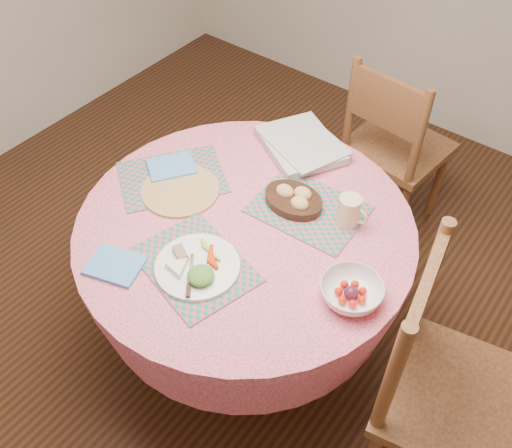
{
  "coord_description": "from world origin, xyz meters",
  "views": [
    {
      "loc": [
        0.9,
        -1.1,
        2.25
      ],
      "look_at": [
        0.05,
        0.0,
        0.78
      ],
      "focal_mm": 40.0,
      "sensor_mm": 36.0,
      "label": 1
    }
  ],
  "objects_px": {
    "chair_back": "(393,145)",
    "dinner_plate": "(198,267)",
    "chair_right": "(442,384)",
    "fruit_bowl": "(351,292)",
    "dining_table": "(246,258)",
    "wicker_trivet": "(180,190)",
    "latte_mug": "(350,211)",
    "bread_bowl": "(294,199)"
  },
  "relations": [
    {
      "from": "chair_back",
      "to": "dinner_plate",
      "type": "relative_size",
      "value": 3.36
    },
    {
      "from": "chair_right",
      "to": "fruit_bowl",
      "type": "distance_m",
      "value": 0.43
    },
    {
      "from": "dining_table",
      "to": "wicker_trivet",
      "type": "xyz_separation_m",
      "value": [
        -0.3,
        -0.02,
        0.2
      ]
    },
    {
      "from": "dining_table",
      "to": "chair_back",
      "type": "xyz_separation_m",
      "value": [
        0.09,
        1.03,
        -0.05
      ]
    },
    {
      "from": "wicker_trivet",
      "to": "fruit_bowl",
      "type": "distance_m",
      "value": 0.78
    },
    {
      "from": "dining_table",
      "to": "latte_mug",
      "type": "relative_size",
      "value": 10.52
    },
    {
      "from": "dining_table",
      "to": "wicker_trivet",
      "type": "relative_size",
      "value": 4.13
    },
    {
      "from": "latte_mug",
      "to": "fruit_bowl",
      "type": "distance_m",
      "value": 0.33
    },
    {
      "from": "chair_right",
      "to": "latte_mug",
      "type": "bearing_deg",
      "value": 53.99
    },
    {
      "from": "chair_back",
      "to": "wicker_trivet",
      "type": "xyz_separation_m",
      "value": [
        -0.4,
        -1.05,
        0.25
      ]
    },
    {
      "from": "chair_right",
      "to": "fruit_bowl",
      "type": "height_order",
      "value": "chair_right"
    },
    {
      "from": "dining_table",
      "to": "dinner_plate",
      "type": "height_order",
      "value": "dinner_plate"
    },
    {
      "from": "dining_table",
      "to": "bread_bowl",
      "type": "distance_m",
      "value": 0.31
    },
    {
      "from": "wicker_trivet",
      "to": "dinner_plate",
      "type": "distance_m",
      "value": 0.4
    },
    {
      "from": "chair_back",
      "to": "latte_mug",
      "type": "relative_size",
      "value": 8.17
    },
    {
      "from": "dinner_plate",
      "to": "latte_mug",
      "type": "height_order",
      "value": "latte_mug"
    },
    {
      "from": "chair_back",
      "to": "wicker_trivet",
      "type": "bearing_deg",
      "value": 75.34
    },
    {
      "from": "chair_right",
      "to": "wicker_trivet",
      "type": "xyz_separation_m",
      "value": [
        -1.13,
        0.01,
        0.2
      ]
    },
    {
      "from": "chair_back",
      "to": "dinner_plate",
      "type": "distance_m",
      "value": 1.33
    },
    {
      "from": "chair_right",
      "to": "chair_back",
      "type": "height_order",
      "value": "chair_right"
    },
    {
      "from": "bread_bowl",
      "to": "fruit_bowl",
      "type": "height_order",
      "value": "bread_bowl"
    },
    {
      "from": "chair_back",
      "to": "chair_right",
      "type": "bearing_deg",
      "value": 130.84
    },
    {
      "from": "dining_table",
      "to": "bread_bowl",
      "type": "bearing_deg",
      "value": 65.81
    },
    {
      "from": "bread_bowl",
      "to": "dining_table",
      "type": "bearing_deg",
      "value": -114.19
    },
    {
      "from": "chair_back",
      "to": "wicker_trivet",
      "type": "height_order",
      "value": "chair_back"
    },
    {
      "from": "dinner_plate",
      "to": "latte_mug",
      "type": "relative_size",
      "value": 2.43
    },
    {
      "from": "chair_back",
      "to": "dinner_plate",
      "type": "xyz_separation_m",
      "value": [
        -0.08,
        -1.3,
        0.27
      ]
    },
    {
      "from": "dining_table",
      "to": "fruit_bowl",
      "type": "distance_m",
      "value": 0.53
    },
    {
      "from": "dining_table",
      "to": "bread_bowl",
      "type": "xyz_separation_m",
      "value": [
        0.08,
        0.19,
        0.23
      ]
    },
    {
      "from": "chair_right",
      "to": "chair_back",
      "type": "relative_size",
      "value": 1.1
    },
    {
      "from": "latte_mug",
      "to": "fruit_bowl",
      "type": "bearing_deg",
      "value": -57.25
    },
    {
      "from": "dining_table",
      "to": "dinner_plate",
      "type": "distance_m",
      "value": 0.34
    },
    {
      "from": "bread_bowl",
      "to": "latte_mug",
      "type": "xyz_separation_m",
      "value": [
        0.21,
        0.04,
        0.03
      ]
    },
    {
      "from": "latte_mug",
      "to": "wicker_trivet",
      "type": "bearing_deg",
      "value": -157.84
    },
    {
      "from": "chair_right",
      "to": "bread_bowl",
      "type": "bearing_deg",
      "value": 63.26
    },
    {
      "from": "dinner_plate",
      "to": "bread_bowl",
      "type": "distance_m",
      "value": 0.46
    },
    {
      "from": "bread_bowl",
      "to": "chair_back",
      "type": "bearing_deg",
      "value": 89.34
    },
    {
      "from": "dinner_plate",
      "to": "fruit_bowl",
      "type": "relative_size",
      "value": 1.28
    },
    {
      "from": "wicker_trivet",
      "to": "latte_mug",
      "type": "distance_m",
      "value": 0.65
    },
    {
      "from": "chair_right",
      "to": "wicker_trivet",
      "type": "distance_m",
      "value": 1.15
    },
    {
      "from": "fruit_bowl",
      "to": "wicker_trivet",
      "type": "bearing_deg",
      "value": 177.41
    },
    {
      "from": "fruit_bowl",
      "to": "chair_back",
      "type": "bearing_deg",
      "value": 109.28
    }
  ]
}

